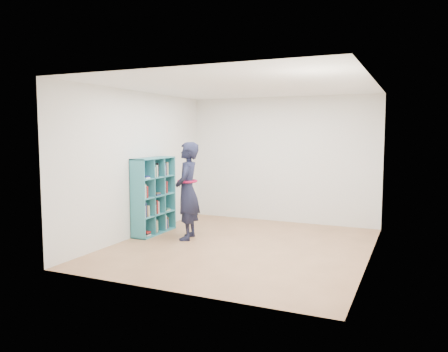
% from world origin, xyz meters
% --- Properties ---
extents(floor, '(4.50, 4.50, 0.00)m').
position_xyz_m(floor, '(0.00, 0.00, 0.00)').
color(floor, '#916542').
rests_on(floor, ground).
extents(ceiling, '(4.50, 4.50, 0.00)m').
position_xyz_m(ceiling, '(0.00, 0.00, 2.60)').
color(ceiling, white).
rests_on(ceiling, wall_back).
extents(wall_left, '(0.02, 4.50, 2.60)m').
position_xyz_m(wall_left, '(-2.00, 0.00, 1.30)').
color(wall_left, silver).
rests_on(wall_left, floor).
extents(wall_right, '(0.02, 4.50, 2.60)m').
position_xyz_m(wall_right, '(2.00, 0.00, 1.30)').
color(wall_right, silver).
rests_on(wall_right, floor).
extents(wall_back, '(4.00, 0.02, 2.60)m').
position_xyz_m(wall_back, '(0.00, 2.25, 1.30)').
color(wall_back, silver).
rests_on(wall_back, floor).
extents(wall_front, '(4.00, 0.02, 2.60)m').
position_xyz_m(wall_front, '(0.00, -2.25, 1.30)').
color(wall_front, silver).
rests_on(wall_front, floor).
extents(bookshelf, '(0.31, 1.06, 1.41)m').
position_xyz_m(bookshelf, '(-1.86, 0.21, 0.69)').
color(bookshelf, teal).
rests_on(bookshelf, floor).
extents(person, '(0.56, 0.71, 1.70)m').
position_xyz_m(person, '(-1.05, 0.09, 0.85)').
color(person, black).
rests_on(person, floor).
extents(smartphone, '(0.05, 0.11, 0.14)m').
position_xyz_m(smartphone, '(-1.23, 0.13, 0.97)').
color(smartphone, silver).
rests_on(smartphone, person).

